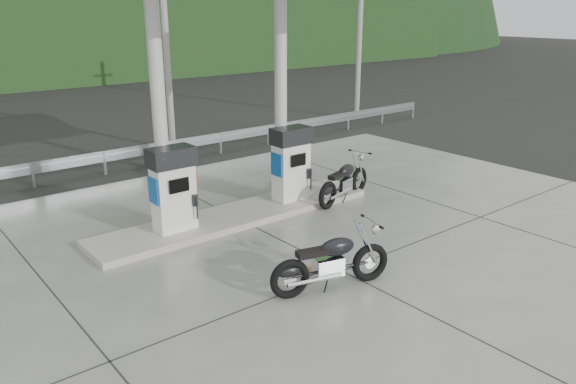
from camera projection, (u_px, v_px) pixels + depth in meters
ground at (308, 254)px, 11.25m from camera, size 160.00×160.00×0.00m
forecourt_apron at (308, 254)px, 11.25m from camera, size 18.00×14.00×0.02m
pump_island at (238, 215)px, 13.07m from camera, size 7.00×1.40×0.15m
gas_pump_left at (173, 189)px, 11.81m from camera, size 0.95×0.55×1.80m
gas_pump_right at (291, 164)px, 13.71m from camera, size 0.95×0.55×1.80m
canopy_column_left at (159, 111)px, 11.60m from camera, size 0.30×0.30×5.00m
canopy_column_right at (281, 96)px, 13.50m from camera, size 0.30×0.30×5.00m
guardrail at (136, 146)px, 16.95m from camera, size 26.00×0.16×1.42m
road at (95, 147)px, 19.76m from camera, size 60.00×7.00×0.01m
utility_pole_b at (165, 30)px, 18.20m from camera, size 0.22×0.22×8.00m
utility_pole_c at (360, 24)px, 23.55m from camera, size 0.22×0.22×8.00m
motorcycle_left at (331, 262)px, 9.70m from camera, size 2.24×1.20×1.01m
motorcycle_right at (344, 182)px, 14.17m from camera, size 2.19×1.18×0.99m
duck at (308, 272)px, 10.10m from camera, size 0.47×0.30×0.33m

